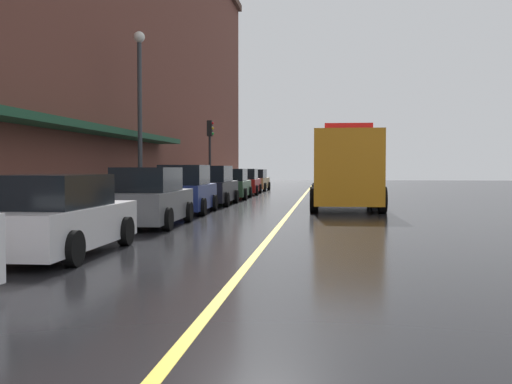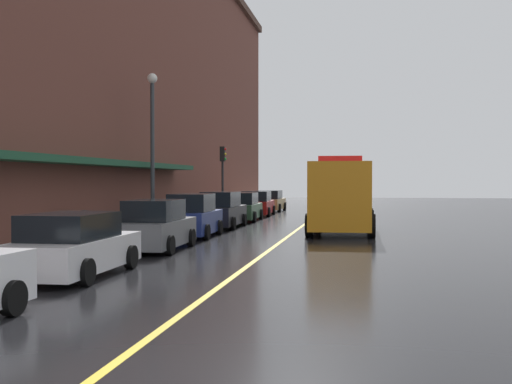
% 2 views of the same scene
% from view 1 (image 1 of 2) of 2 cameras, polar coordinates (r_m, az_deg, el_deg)
% --- Properties ---
extents(ground_plane, '(112.00, 112.00, 0.00)m').
position_cam_1_polar(ground_plane, '(28.80, 3.93, -1.13)').
color(ground_plane, black).
extents(sidewalk_left, '(2.40, 70.00, 0.15)m').
position_cam_1_polar(sidewalk_left, '(29.75, -8.09, -0.90)').
color(sidewalk_left, '#ADA8A0').
rests_on(sidewalk_left, ground).
extents(lane_center_stripe, '(0.16, 70.00, 0.01)m').
position_cam_1_polar(lane_center_stripe, '(28.80, 3.93, -1.13)').
color(lane_center_stripe, gold).
rests_on(lane_center_stripe, ground).
extents(brick_building_left, '(14.58, 64.00, 17.85)m').
position_cam_1_polar(brick_building_left, '(32.56, -22.72, 14.92)').
color(brick_building_left, brown).
rests_on(brick_building_left, ground).
extents(parked_car_1, '(2.18, 4.70, 1.60)m').
position_cam_1_polar(parked_car_1, '(12.59, -18.57, -2.24)').
color(parked_car_1, silver).
rests_on(parked_car_1, ground).
extents(parked_car_2, '(2.04, 4.52, 1.74)m').
position_cam_1_polar(parked_car_2, '(18.14, -10.10, -0.62)').
color(parked_car_2, '#595B60').
rests_on(parked_car_2, ground).
extents(parked_car_3, '(2.07, 4.21, 1.84)m').
position_cam_1_polar(parked_car_3, '(23.11, -6.71, 0.12)').
color(parked_car_3, navy).
rests_on(parked_car_3, ground).
extents(parked_car_4, '(1.96, 4.66, 1.83)m').
position_cam_1_polar(parked_car_4, '(28.33, -4.12, 0.53)').
color(parked_car_4, black).
rests_on(parked_car_4, ground).
extents(parked_car_5, '(2.17, 4.66, 1.68)m').
position_cam_1_polar(parked_car_5, '(33.68, -2.40, 0.71)').
color(parked_car_5, '#2D5133').
rests_on(parked_car_5, ground).
extents(parked_car_6, '(2.25, 4.82, 1.67)m').
position_cam_1_polar(parked_car_6, '(39.35, -1.19, 0.94)').
color(parked_car_6, maroon).
rests_on(parked_car_6, ground).
extents(parked_car_7, '(2.17, 4.63, 1.62)m').
position_cam_1_polar(parked_car_7, '(45.34, -0.18, 1.09)').
color(parked_car_7, '#A5844C').
rests_on(parked_car_7, ground).
extents(utility_truck, '(2.96, 8.23, 3.43)m').
position_cam_1_polar(utility_truck, '(26.21, 8.48, 2.08)').
color(utility_truck, orange).
rests_on(utility_truck, ground).
extents(parking_meter_0, '(0.14, 0.18, 1.33)m').
position_cam_1_polar(parking_meter_0, '(16.37, -17.61, -0.14)').
color(parking_meter_0, '#4C4C51').
rests_on(parking_meter_0, sidewalk_left).
extents(parking_meter_1, '(0.14, 0.18, 1.33)m').
position_cam_1_polar(parking_meter_1, '(33.26, -4.99, 1.15)').
color(parking_meter_1, '#4C4C51').
rests_on(parking_meter_1, sidewalk_left).
extents(street_lamp_left, '(0.44, 0.44, 6.94)m').
position_cam_1_polar(street_lamp_left, '(24.38, -10.99, 8.56)').
color(street_lamp_left, '#33383D').
rests_on(street_lamp_left, sidewalk_left).
extents(traffic_light_near, '(0.38, 0.36, 4.30)m').
position_cam_1_polar(traffic_light_near, '(34.77, -4.39, 4.66)').
color(traffic_light_near, '#232326').
rests_on(traffic_light_near, sidewalk_left).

